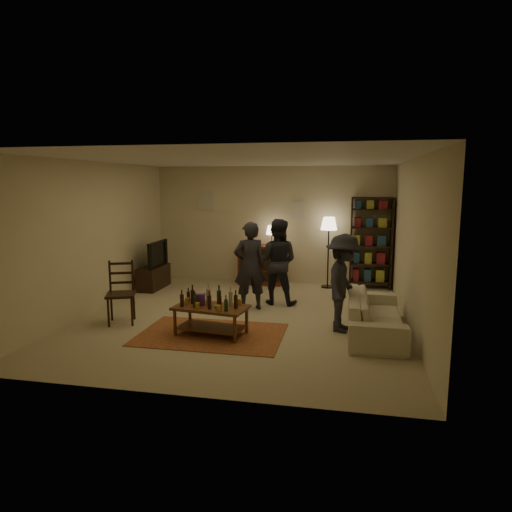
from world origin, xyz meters
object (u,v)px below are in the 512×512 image
(tv_stand, at_px, (154,271))
(person_right, at_px, (277,262))
(bookshelf, at_px, (371,242))
(person_left, at_px, (250,266))
(person_by_sofa, at_px, (343,283))
(dining_chair, at_px, (121,290))
(dresser, at_px, (261,264))
(floor_lamp, at_px, (329,228))
(sofa, at_px, (375,314))
(coffee_table, at_px, (211,309))

(tv_stand, bearing_deg, person_right, -14.33)
(bookshelf, xyz_separation_m, person_left, (-2.25, -2.21, -0.22))
(bookshelf, height_order, person_by_sofa, bookshelf)
(dining_chair, distance_m, person_left, 2.29)
(dresser, bearing_deg, tv_stand, -157.93)
(dresser, height_order, floor_lamp, floor_lamp)
(sofa, bearing_deg, tv_stand, 64.66)
(person_right, distance_m, person_by_sofa, 1.92)
(sofa, xyz_separation_m, person_by_sofa, (-0.50, 0.03, 0.47))
(sofa, distance_m, person_by_sofa, 0.68)
(coffee_table, distance_m, dresser, 3.68)
(floor_lamp, distance_m, person_left, 2.52)
(dining_chair, bearing_deg, sofa, -18.08)
(dining_chair, distance_m, floor_lamp, 4.70)
(dresser, bearing_deg, dining_chair, -117.44)
(dining_chair, xyz_separation_m, person_right, (2.36, 1.71, 0.26))
(person_by_sofa, bearing_deg, dresser, 41.62)
(bookshelf, bearing_deg, dining_chair, -140.70)
(tv_stand, xyz_separation_m, sofa, (4.64, -2.20, -0.08))
(bookshelf, bearing_deg, sofa, -90.82)
(bookshelf, height_order, person_right, bookshelf)
(coffee_table, relative_size, tv_stand, 1.12)
(coffee_table, relative_size, dining_chair, 1.12)
(coffee_table, xyz_separation_m, person_left, (0.28, 1.54, 0.41))
(bookshelf, distance_m, person_by_sofa, 3.21)
(dining_chair, distance_m, person_by_sofa, 3.65)
(coffee_table, bearing_deg, person_left, 79.67)
(bookshelf, relative_size, person_right, 1.22)
(dining_chair, xyz_separation_m, person_by_sofa, (3.63, 0.27, 0.21))
(person_right, bearing_deg, coffee_table, 75.85)
(coffee_table, distance_m, bookshelf, 4.56)
(dining_chair, bearing_deg, coffee_table, -32.63)
(tv_stand, relative_size, sofa, 0.51)
(bookshelf, xyz_separation_m, sofa, (-0.05, -3.18, -0.73))
(coffee_table, xyz_separation_m, sofa, (2.48, 0.57, -0.10))
(coffee_table, distance_m, tv_stand, 3.51)
(bookshelf, distance_m, person_left, 3.16)
(coffee_table, bearing_deg, tv_stand, 128.02)
(dresser, distance_m, sofa, 3.93)
(coffee_table, height_order, person_right, person_right)
(person_right, xyz_separation_m, person_by_sofa, (1.27, -1.44, -0.05))
(dresser, xyz_separation_m, person_by_sofa, (1.89, -3.08, 0.30))
(dining_chair, height_order, person_right, person_right)
(coffee_table, relative_size, sofa, 0.57)
(tv_stand, height_order, person_left, person_left)
(floor_lamp, bearing_deg, person_right, -119.60)
(dining_chair, height_order, sofa, dining_chair)
(floor_lamp, distance_m, person_right, 1.89)
(coffee_table, bearing_deg, person_right, 70.70)
(dining_chair, height_order, tv_stand, tv_stand)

